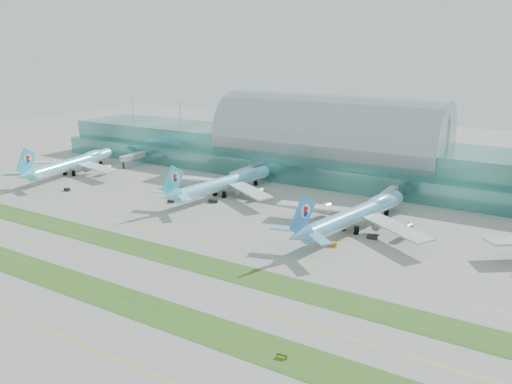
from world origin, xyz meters
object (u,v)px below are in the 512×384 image
Objects in this scene: airliner_a at (74,163)px; taxiway_sign_east at (282,357)px; airliner_b at (225,182)px; terminal at (328,150)px; airliner_c at (357,213)px.

airliner_a reaches higher than taxiway_sign_east.
airliner_a is at bearing -165.94° from airliner_b.
terminal reaches higher than airliner_a.
airliner_b is (-26.09, -57.88, -8.14)m from terminal.
airliner_c reaches higher than airliner_b.
taxiway_sign_east is (14.58, -86.77, -5.83)m from airliner_c.
airliner_c reaches higher than airliner_a.
airliner_c is 88.18m from taxiway_sign_east.
airliner_b is at bearing 122.12° from taxiway_sign_east.
airliner_c is at bearing -2.29° from airliner_b.
airliner_c is (162.35, -4.76, 0.10)m from airliner_a.
terminal is 4.61× the size of airliner_c.
airliner_b reaches higher than taxiway_sign_east.
airliner_b is (93.83, 8.66, -0.14)m from airliner_a.
airliner_a is at bearing -150.98° from terminal.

